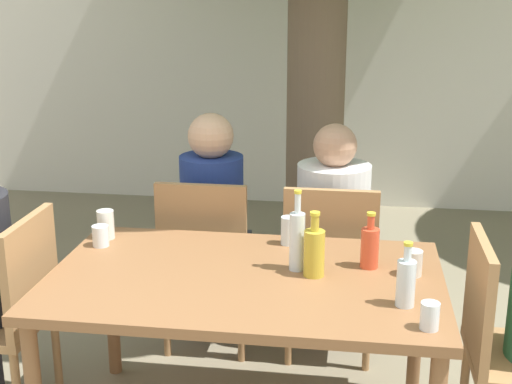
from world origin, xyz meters
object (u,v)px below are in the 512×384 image
(water_bottle_0, at_px, (297,239))
(water_bottle_2, at_px, (406,281))
(patio_chair_2, at_px, (207,254))
(drinking_glass_1, at_px, (430,316))
(patio_chair_0, at_px, (9,307))
(person_seated_3, at_px, (332,243))
(drinking_glass_3, at_px, (101,236))
(person_seated_2, at_px, (216,234))
(oil_cruet_3, at_px, (314,251))
(drinking_glass_2, at_px, (106,224))
(soda_bottle_1, at_px, (370,246))
(dining_table_front, at_px, (245,292))
(patio_chair_1, at_px, (506,340))
(drinking_glass_4, at_px, (413,263))
(patio_chair_3, at_px, (330,261))
(drinking_glass_0, at_px, (288,231))

(water_bottle_0, xyz_separation_m, water_bottle_2, (0.41, -0.27, -0.04))
(patio_chair_2, xyz_separation_m, drinking_glass_1, (0.98, -1.06, 0.25))
(water_bottle_2, xyz_separation_m, drinking_glass_1, (0.07, -0.17, -0.05))
(patio_chair_0, distance_m, person_seated_3, 1.61)
(water_bottle_0, xyz_separation_m, drinking_glass_3, (-0.86, 0.14, -0.08))
(patio_chair_0, bearing_deg, person_seated_2, 143.69)
(person_seated_2, relative_size, oil_cruet_3, 4.63)
(drinking_glass_2, bearing_deg, drinking_glass_1, -26.64)
(patio_chair_2, bearing_deg, water_bottle_0, 128.93)
(patio_chair_2, relative_size, person_seated_3, 0.78)
(drinking_glass_1, distance_m, drinking_glass_2, 1.51)
(patio_chair_2, bearing_deg, patio_chair_0, 45.54)
(person_seated_2, distance_m, drinking_glass_2, 0.76)
(drinking_glass_2, relative_size, drinking_glass_3, 1.41)
(soda_bottle_1, distance_m, drinking_glass_2, 1.17)
(water_bottle_2, xyz_separation_m, drinking_glass_2, (-1.28, 0.51, -0.03))
(dining_table_front, relative_size, drinking_glass_2, 11.94)
(patio_chair_1, distance_m, drinking_glass_1, 0.55)
(drinking_glass_3, bearing_deg, patio_chair_0, -145.81)
(soda_bottle_1, bearing_deg, patio_chair_2, 144.80)
(patio_chair_2, distance_m, oil_cruet_3, 0.93)
(drinking_glass_4, bearing_deg, water_bottle_0, -178.89)
(soda_bottle_1, bearing_deg, person_seated_3, 102.26)
(soda_bottle_1, bearing_deg, water_bottle_0, -166.91)
(dining_table_front, bearing_deg, oil_cruet_3, 7.75)
(patio_chair_3, bearing_deg, drinking_glass_3, 26.23)
(dining_table_front, bearing_deg, soda_bottle_1, 17.60)
(water_bottle_0, xyz_separation_m, oil_cruet_3, (0.07, -0.05, -0.03))
(person_seated_2, distance_m, water_bottle_2, 1.47)
(soda_bottle_1, xyz_separation_m, water_bottle_2, (0.12, -0.34, 0.00))
(patio_chair_0, relative_size, person_seated_2, 0.76)
(soda_bottle_1, xyz_separation_m, drinking_glass_1, (0.19, -0.51, -0.04))
(dining_table_front, distance_m, drinking_glass_1, 0.77)
(patio_chair_2, bearing_deg, drinking_glass_0, 142.10)
(drinking_glass_1, bearing_deg, patio_chair_1, 47.09)
(patio_chair_0, bearing_deg, drinking_glass_2, 134.95)
(patio_chair_1, height_order, soda_bottle_1, soda_bottle_1)
(patio_chair_1, xyz_separation_m, patio_chair_2, (-1.31, 0.71, 0.00))
(drinking_glass_2, bearing_deg, patio_chair_2, 46.04)
(soda_bottle_1, xyz_separation_m, drinking_glass_2, (-1.16, 0.17, -0.02))
(water_bottle_2, relative_size, drinking_glass_3, 2.60)
(person_seated_2, relative_size, water_bottle_0, 3.67)
(drinking_glass_0, xyz_separation_m, drinking_glass_1, (0.54, -0.72, -0.02))
(dining_table_front, height_order, drinking_glass_4, drinking_glass_4)
(patio_chair_3, relative_size, drinking_glass_1, 9.75)
(patio_chair_2, distance_m, water_bottle_0, 0.86)
(dining_table_front, distance_m, oil_cruet_3, 0.32)
(patio_chair_3, distance_m, drinking_glass_3, 1.11)
(drinking_glass_2, bearing_deg, dining_table_front, -25.46)
(dining_table_front, height_order, drinking_glass_2, drinking_glass_2)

